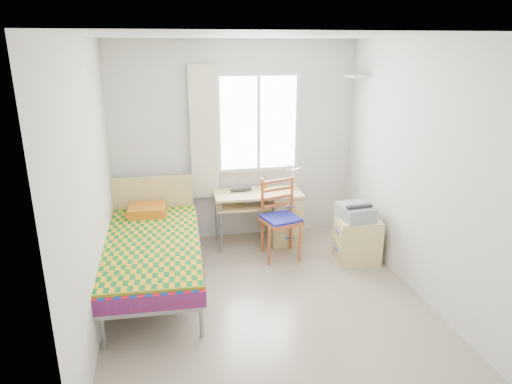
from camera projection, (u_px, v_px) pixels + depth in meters
floor at (265, 299)px, 4.76m from camera, size 3.50×3.50×0.00m
ceiling at (267, 36)px, 3.96m from camera, size 3.50×3.50×0.00m
wall_back at (236, 143)px, 5.99m from camera, size 3.20×0.00×3.20m
wall_left at (90, 190)px, 4.05m from camera, size 0.00×3.50×3.50m
wall_right at (417, 170)px, 4.67m from camera, size 0.00×3.50×3.50m
window at (258, 123)px, 5.95m from camera, size 1.10×0.04×1.30m
curtain at (204, 133)px, 5.79m from camera, size 0.35×0.05×1.70m
floating_shelf at (357, 76)px, 5.69m from camera, size 0.20×0.32×0.03m
bed at (152, 246)px, 4.91m from camera, size 1.11×2.25×0.96m
desk at (279, 214)px, 6.05m from camera, size 1.14×0.56×0.70m
chair at (280, 214)px, 5.59m from camera, size 0.52×0.52×0.98m
cabinet at (357, 239)px, 5.54m from camera, size 0.56×0.51×0.54m
printer at (355, 212)px, 5.42m from camera, size 0.39×0.45×0.18m
laptop at (242, 191)px, 5.92m from camera, size 0.30×0.21×0.02m
pen_cup at (265, 184)px, 6.08m from camera, size 0.10×0.10×0.10m
task_lamp at (292, 174)px, 5.86m from camera, size 0.22×0.31×0.37m
book at (241, 201)px, 5.92m from camera, size 0.21×0.26×0.02m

